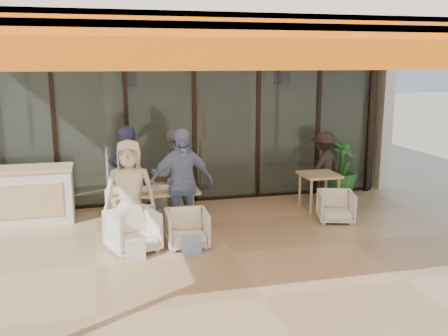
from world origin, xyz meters
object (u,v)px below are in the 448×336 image
object	(u,v)px
chair_near_left	(133,229)
standing_woman	(323,166)
chair_far_left	(126,198)
side_table	(319,179)
host_counter	(20,196)
diner_periwinkle	(182,184)
side_chair	(336,205)
diner_grey	(174,175)
chair_near_right	(187,227)
potted_palm	(342,168)
diner_navy	(127,176)
dining_table	(153,192)
chair_far_right	(171,195)
diner_cream	(130,191)

from	to	relation	value
chair_near_left	standing_woman	world-z (taller)	standing_woman
chair_far_left	side_table	size ratio (longest dim) A/B	0.91
standing_woman	host_counter	bearing A→B (deg)	-29.28
diner_periwinkle	side_chair	world-z (taller)	diner_periwinkle
side_table	side_chair	distance (m)	0.82
chair_far_left	chair_near_left	world-z (taller)	chair_near_left
chair_far_left	diner_grey	distance (m)	1.10
chair_near_right	potted_palm	bearing A→B (deg)	32.56
host_counter	diner_navy	bearing A→B (deg)	-13.05
diner_periwinkle	side_table	xyz separation A→B (m)	(2.83, 0.85, -0.27)
diner_grey	side_chair	xyz separation A→B (m)	(2.83, -0.80, -0.53)
dining_table	potted_palm	bearing A→B (deg)	17.57
chair_far_right	diner_navy	bearing A→B (deg)	35.03
chair_far_right	chair_far_left	bearing A→B (deg)	4.27
side_chair	host_counter	bearing A→B (deg)	-176.39
dining_table	host_counter	bearing A→B (deg)	158.93
potted_palm	side_chair	bearing A→B (deg)	-119.43
side_table	potted_palm	size ratio (longest dim) A/B	0.61
chair_far_left	chair_near_left	size ratio (longest dim) A/B	0.94
chair_near_right	diner_periwinkle	xyz separation A→B (m)	(0.00, 0.50, 0.58)
chair_near_left	diner_cream	size ratio (longest dim) A/B	0.43
host_counter	chair_near_right	size ratio (longest dim) A/B	2.81
chair_near_right	chair_far_right	bearing A→B (deg)	91.39
diner_navy	side_table	size ratio (longest dim) A/B	2.40
chair_far_left	diner_cream	world-z (taller)	diner_cream
host_counter	side_table	size ratio (longest dim) A/B	2.48
chair_far_right	diner_periwinkle	world-z (taller)	diner_periwinkle
dining_table	chair_far_left	distance (m)	1.09
potted_palm	diner_periwinkle	bearing A→B (deg)	-154.69
diner_navy	chair_near_left	bearing A→B (deg)	72.67
chair_near_right	diner_cream	distance (m)	1.10
potted_palm	chair_far_left	bearing A→B (deg)	-175.15
standing_woman	diner_navy	bearing A→B (deg)	-22.40
diner_periwinkle	side_chair	bearing A→B (deg)	-1.13
side_chair	diner_periwinkle	bearing A→B (deg)	-161.87
side_table	side_chair	xyz separation A→B (m)	(0.00, -0.75, -0.32)
diner_cream	side_table	xyz separation A→B (m)	(3.67, 0.85, -0.20)
chair_near_left	standing_woman	size ratio (longest dim) A/B	0.49
dining_table	standing_woman	world-z (taller)	standing_woman
side_table	standing_woman	world-z (taller)	standing_woman
potted_palm	chair_near_left	bearing A→B (deg)	-153.66
diner_grey	diner_cream	world-z (taller)	diner_grey
chair_near_left	diner_periwinkle	bearing A→B (deg)	11.07
chair_near_left	chair_near_right	xyz separation A→B (m)	(0.84, 0.00, -0.03)
diner_periwinkle	potted_palm	size ratio (longest dim) A/B	1.48
chair_far_left	diner_navy	bearing A→B (deg)	101.87
chair_near_left	potted_palm	xyz separation A→B (m)	(4.63, 2.29, 0.26)
chair_near_left	chair_far_right	bearing A→B (deg)	46.46
chair_far_left	diner_grey	xyz separation A→B (m)	(0.84, -0.50, 0.51)
host_counter	chair_near_right	distance (m)	3.26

